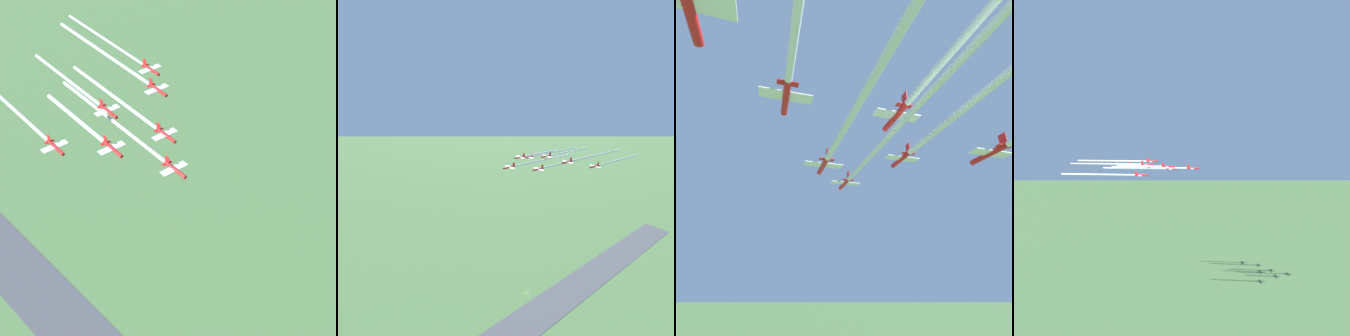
# 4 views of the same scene
# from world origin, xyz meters

# --- Properties ---
(jet_0) EXTENTS (8.19, 8.43, 2.84)m
(jet_0) POSITION_xyz_m (-36.74, 29.27, 134.87)
(jet_0) COLOR red
(jet_1) EXTENTS (8.19, 8.43, 2.84)m
(jet_1) POSITION_xyz_m (-40.59, 11.71, 133.14)
(jet_1) COLOR red
(jet_2) EXTENTS (8.19, 8.43, 2.84)m
(jet_2) POSITION_xyz_m (-23.27, 17.38, 136.78)
(jet_2) COLOR red
(jet_3) EXTENTS (8.19, 8.43, 2.84)m
(jet_3) POSITION_xyz_m (-44.43, -5.85, 137.25)
(jet_3) COLOR red
(jet_4) EXTENTS (8.19, 8.43, 2.84)m
(jet_4) POSITION_xyz_m (-27.11, -0.18, 137.07)
(jet_4) COLOR red
(jet_5) EXTENTS (8.19, 8.43, 2.84)m
(jet_5) POSITION_xyz_m (-9.79, 5.49, 132.47)
(jet_5) COLOR red
(jet_6) EXTENTS (8.19, 8.43, 2.84)m
(jet_6) POSITION_xyz_m (-48.27, -23.40, 133.93)
(jet_6) COLOR red
(smoke_trail_0) EXTENTS (16.99, 49.26, 1.02)m
(smoke_trail_0) POSITION_xyz_m (-27.53, 1.10, 134.83)
(smoke_trail_0) COLOR white
(smoke_trail_1) EXTENTS (14.93, 42.87, 1.06)m
(smoke_trail_1) POSITION_xyz_m (-32.42, -13.25, 133.10)
(smoke_trail_1) COLOR white
(smoke_trail_2) EXTENTS (10.32, 28.42, 1.20)m
(smoke_trail_2) POSITION_xyz_m (-17.47, -0.33, 136.74)
(smoke_trail_2) COLOR white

